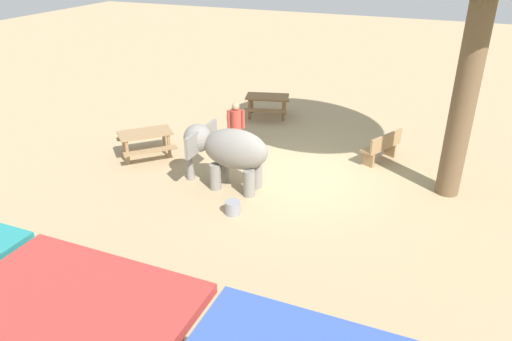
{
  "coord_description": "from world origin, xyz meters",
  "views": [
    {
      "loc": [
        -3.32,
        11.25,
        5.89
      ],
      "look_at": [
        0.71,
        1.64,
        0.8
      ],
      "focal_mm": 33.76,
      "sensor_mm": 36.0,
      "label": 1
    }
  ],
  "objects_px": {
    "picnic_table_near": "(267,101)",
    "feed_bucket": "(233,208)",
    "elephant": "(227,150)",
    "wooden_bench": "(382,146)",
    "picnic_table_far": "(146,138)",
    "person_handler": "(236,125)"
  },
  "relations": [
    {
      "from": "elephant",
      "to": "person_handler",
      "type": "distance_m",
      "value": 2.02
    },
    {
      "from": "person_handler",
      "to": "picnic_table_far",
      "type": "xyz_separation_m",
      "value": [
        2.38,
        1.15,
        -0.36
      ]
    },
    {
      "from": "wooden_bench",
      "to": "picnic_table_far",
      "type": "relative_size",
      "value": 0.68
    },
    {
      "from": "elephant",
      "to": "wooden_bench",
      "type": "height_order",
      "value": "elephant"
    },
    {
      "from": "feed_bucket",
      "to": "picnic_table_far",
      "type": "bearing_deg",
      "value": -27.82
    },
    {
      "from": "picnic_table_near",
      "to": "feed_bucket",
      "type": "xyz_separation_m",
      "value": [
        -1.75,
        6.62,
        -0.43
      ]
    },
    {
      "from": "picnic_table_far",
      "to": "wooden_bench",
      "type": "bearing_deg",
      "value": -25.81
    },
    {
      "from": "wooden_bench",
      "to": "picnic_table_far",
      "type": "distance_m",
      "value": 6.85
    },
    {
      "from": "elephant",
      "to": "picnic_table_far",
      "type": "xyz_separation_m",
      "value": [
        3.02,
        -0.77,
        -0.45
      ]
    },
    {
      "from": "person_handler",
      "to": "picnic_table_far",
      "type": "height_order",
      "value": "person_handler"
    },
    {
      "from": "person_handler",
      "to": "picnic_table_far",
      "type": "bearing_deg",
      "value": -88.81
    },
    {
      "from": "elephant",
      "to": "feed_bucket",
      "type": "xyz_separation_m",
      "value": [
        -0.71,
        1.2,
        -0.87
      ]
    },
    {
      "from": "picnic_table_far",
      "to": "picnic_table_near",
      "type": "bearing_deg",
      "value": 21.13
    },
    {
      "from": "picnic_table_near",
      "to": "picnic_table_far",
      "type": "relative_size",
      "value": 0.87
    },
    {
      "from": "wooden_bench",
      "to": "feed_bucket",
      "type": "distance_m",
      "value": 5.1
    },
    {
      "from": "wooden_bench",
      "to": "feed_bucket",
      "type": "relative_size",
      "value": 3.98
    },
    {
      "from": "wooden_bench",
      "to": "picnic_table_far",
      "type": "xyz_separation_m",
      "value": [
        6.44,
        2.34,
        0.12
      ]
    },
    {
      "from": "wooden_bench",
      "to": "picnic_table_near",
      "type": "relative_size",
      "value": 0.78
    },
    {
      "from": "picnic_table_near",
      "to": "feed_bucket",
      "type": "distance_m",
      "value": 6.86
    },
    {
      "from": "wooden_bench",
      "to": "picnic_table_near",
      "type": "height_order",
      "value": "wooden_bench"
    },
    {
      "from": "person_handler",
      "to": "picnic_table_near",
      "type": "relative_size",
      "value": 0.88
    },
    {
      "from": "picnic_table_far",
      "to": "feed_bucket",
      "type": "xyz_separation_m",
      "value": [
        -3.73,
        1.97,
        -0.43
      ]
    }
  ]
}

